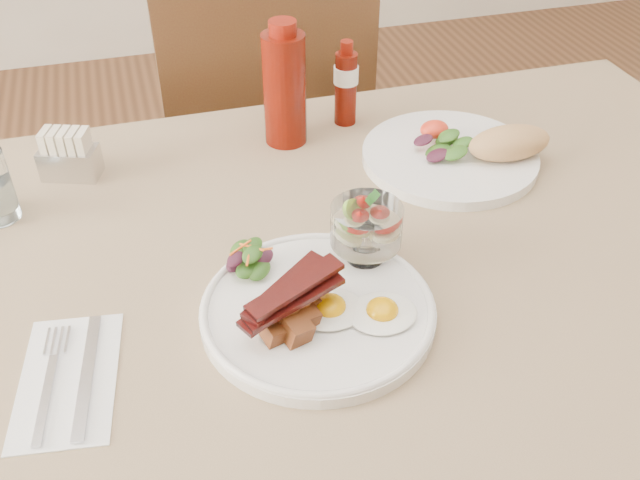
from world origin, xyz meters
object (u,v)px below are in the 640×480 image
hot_sauce_bottle (346,84)px  sugar_caddy (69,156)px  table (361,298)px  fruit_cup (366,226)px  chair_far (264,149)px  second_plate (464,152)px  main_plate (318,311)px  ketchup_bottle (285,87)px

hot_sauce_bottle → sugar_caddy: (-0.45, -0.05, -0.04)m
hot_sauce_bottle → sugar_caddy: bearing=-174.2°
table → fruit_cup: size_ratio=14.53×
chair_far → hot_sauce_bottle: bearing=-75.7°
chair_far → hot_sauce_bottle: chair_far is taller
chair_far → second_plate: size_ratio=3.26×
table → chair_far: bearing=90.0°
main_plate → ketchup_bottle: (0.06, 0.41, 0.09)m
table → chair_far: chair_far is taller
ketchup_bottle → sugar_caddy: bearing=-177.7°
table → chair_far: 0.68m
table → sugar_caddy: sugar_caddy is taller
main_plate → table: bearing=48.4°
chair_far → second_plate: (0.22, -0.50, 0.25)m
ketchup_bottle → sugar_caddy: (-0.34, -0.01, -0.06)m
second_plate → ketchup_bottle: size_ratio=1.41×
second_plate → ketchup_bottle: 0.30m
chair_far → second_plate: 0.60m
table → hot_sauce_bottle: bearing=76.4°
chair_far → hot_sauce_bottle: (0.08, -0.32, 0.30)m
fruit_cup → second_plate: 0.31m
chair_far → fruit_cup: 0.76m
table → second_plate: 0.30m
chair_far → hot_sauce_bottle: size_ratio=6.41×
ketchup_bottle → hot_sauce_bottle: 0.12m
chair_far → ketchup_bottle: ketchup_bottle is taller
fruit_cup → hot_sauce_bottle: (0.09, 0.37, 0.00)m
chair_far → main_plate: chair_far is taller
second_plate → hot_sauce_bottle: (-0.14, 0.17, 0.05)m
main_plate → second_plate: second_plate is taller
fruit_cup → main_plate: bearing=-139.3°
ketchup_bottle → sugar_caddy: ketchup_bottle is taller
second_plate → ketchup_bottle: (-0.25, 0.14, 0.08)m
ketchup_bottle → sugar_caddy: size_ratio=2.11×
chair_far → main_plate: (-0.09, -0.77, 0.24)m
table → fruit_cup: (-0.01, -0.03, 0.16)m
fruit_cup → second_plate: size_ratio=0.32×
table → second_plate: second_plate is taller
hot_sauce_bottle → second_plate: bearing=-51.6°
hot_sauce_bottle → table: bearing=-103.6°
main_plate → hot_sauce_bottle: bearing=68.5°
table → second_plate: bearing=36.7°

